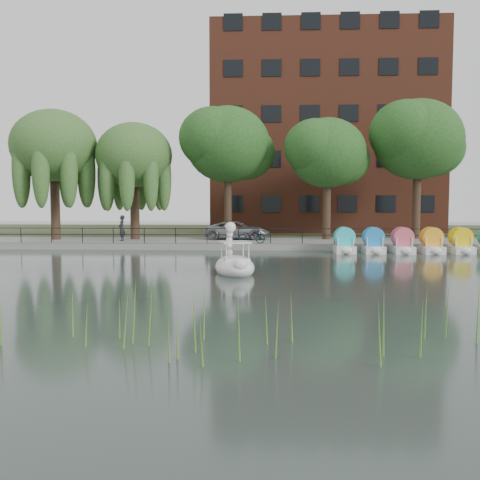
# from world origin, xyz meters

# --- Properties ---
(ground_plane) EXTENTS (120.00, 120.00, 0.00)m
(ground_plane) POSITION_xyz_m (0.00, 0.00, 0.00)
(ground_plane) COLOR #3D4B47
(promenade) EXTENTS (40.00, 6.00, 0.40)m
(promenade) POSITION_xyz_m (0.00, 16.00, 0.20)
(promenade) COLOR gray
(promenade) RESTS_ON ground_plane
(kerb) EXTENTS (40.00, 0.25, 0.40)m
(kerb) POSITION_xyz_m (0.00, 13.05, 0.20)
(kerb) COLOR gray
(kerb) RESTS_ON ground_plane
(land_strip) EXTENTS (60.00, 22.00, 0.36)m
(land_strip) POSITION_xyz_m (0.00, 30.00, 0.18)
(land_strip) COLOR #47512D
(land_strip) RESTS_ON ground_plane
(railing) EXTENTS (32.00, 0.05, 1.00)m
(railing) POSITION_xyz_m (0.00, 13.25, 1.15)
(railing) COLOR black
(railing) RESTS_ON promenade
(apartment_building) EXTENTS (20.00, 10.07, 18.00)m
(apartment_building) POSITION_xyz_m (7.00, 29.97, 9.36)
(apartment_building) COLOR #4C1E16
(apartment_building) RESTS_ON land_strip
(willow_left) EXTENTS (5.88, 5.88, 9.01)m
(willow_left) POSITION_xyz_m (-13.00, 16.50, 6.87)
(willow_left) COLOR #473323
(willow_left) RESTS_ON promenade
(willow_mid) EXTENTS (5.32, 5.32, 8.15)m
(willow_mid) POSITION_xyz_m (-7.50, 17.00, 6.25)
(willow_mid) COLOR #473323
(willow_mid) RESTS_ON promenade
(broadleaf_center) EXTENTS (6.00, 6.00, 9.25)m
(broadleaf_center) POSITION_xyz_m (-1.00, 18.00, 7.06)
(broadleaf_center) COLOR #473323
(broadleaf_center) RESTS_ON promenade
(broadleaf_right) EXTENTS (5.40, 5.40, 8.32)m
(broadleaf_right) POSITION_xyz_m (6.00, 17.50, 6.39)
(broadleaf_right) COLOR #473323
(broadleaf_right) RESTS_ON promenade
(broadleaf_far) EXTENTS (6.30, 6.30, 9.71)m
(broadleaf_far) POSITION_xyz_m (12.50, 18.50, 7.40)
(broadleaf_far) COLOR #473323
(broadleaf_far) RESTS_ON promenade
(minivan) EXTENTS (2.49, 5.28, 1.46)m
(minivan) POSITION_xyz_m (-0.28, 17.08, 1.13)
(minivan) COLOR gray
(minivan) RESTS_ON promenade
(bicycle) EXTENTS (0.88, 1.80, 1.00)m
(bicycle) POSITION_xyz_m (0.81, 13.48, 0.90)
(bicycle) COLOR gray
(bicycle) RESTS_ON promenade
(pedestrian) EXTENTS (0.51, 0.73, 1.98)m
(pedestrian) POSITION_xyz_m (-7.97, 15.19, 1.39)
(pedestrian) COLOR black
(pedestrian) RESTS_ON promenade
(swan_boat) EXTENTS (2.21, 2.89, 2.17)m
(swan_boat) POSITION_xyz_m (0.35, 2.10, 0.47)
(swan_boat) COLOR white
(swan_boat) RESTS_ON ground_plane
(pedal_boat_row) EXTENTS (9.65, 1.70, 1.40)m
(pedal_boat_row) POSITION_xyz_m (10.63, 11.55, 0.61)
(pedal_boat_row) COLOR white
(pedal_boat_row) RESTS_ON ground_plane
(reed_bank) EXTENTS (24.00, 2.40, 1.20)m
(reed_bank) POSITION_xyz_m (2.00, -9.50, 0.60)
(reed_bank) COLOR #669938
(reed_bank) RESTS_ON ground_plane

